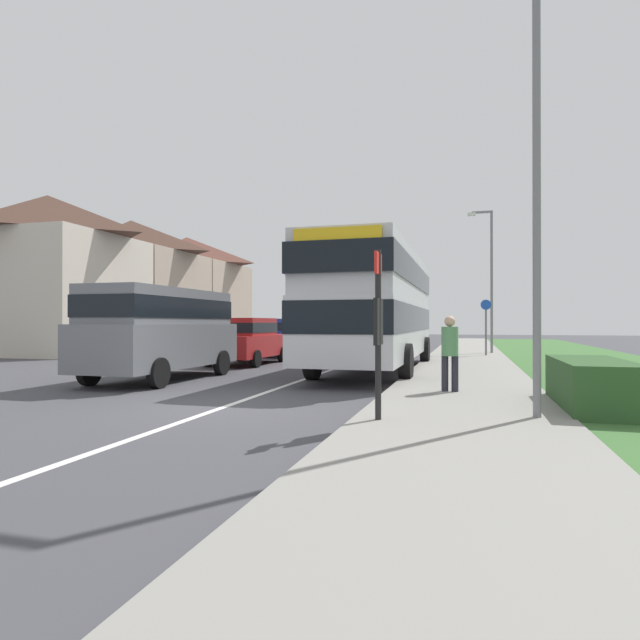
% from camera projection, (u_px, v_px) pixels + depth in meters
% --- Properties ---
extents(ground_plane, '(120.00, 120.00, 0.00)m').
position_uv_depth(ground_plane, '(226.00, 406.00, 9.69)').
color(ground_plane, '#424247').
extents(lane_marking_centre, '(0.14, 60.00, 0.01)m').
position_uv_depth(lane_marking_centre, '(334.00, 369.00, 17.39)').
color(lane_marking_centre, silver).
rests_on(lane_marking_centre, ground_plane).
extents(pavement_near_side, '(3.20, 68.00, 0.12)m').
position_uv_depth(pavement_near_side, '(466.00, 377.00, 14.33)').
color(pavement_near_side, gray).
rests_on(pavement_near_side, ground_plane).
extents(roadside_hedge, '(1.10, 2.93, 0.90)m').
position_uv_depth(roadside_hedge, '(592.00, 386.00, 8.98)').
color(roadside_hedge, '#2D5128').
rests_on(roadside_hedge, ground_plane).
extents(double_decker_bus, '(2.80, 10.64, 3.70)m').
position_uv_depth(double_decker_bus, '(377.00, 303.00, 16.71)').
color(double_decker_bus, '#BCBCC1').
rests_on(double_decker_bus, ground_plane).
extents(parked_van_grey, '(2.11, 5.27, 2.42)m').
position_uv_depth(parked_van_grey, '(162.00, 327.00, 14.14)').
color(parked_van_grey, slate).
rests_on(parked_van_grey, ground_plane).
extents(parked_car_red, '(2.00, 4.31, 1.69)m').
position_uv_depth(parked_car_red, '(246.00, 339.00, 19.43)').
color(parked_car_red, '#B21E1E').
rests_on(parked_car_red, ground_plane).
extents(parked_car_blue, '(1.93, 4.22, 1.70)m').
position_uv_depth(parked_car_blue, '(292.00, 336.00, 24.28)').
color(parked_car_blue, navy).
rests_on(parked_car_blue, ground_plane).
extents(parked_car_dark_green, '(1.92, 4.59, 1.66)m').
position_uv_depth(parked_car_dark_green, '(322.00, 334.00, 29.38)').
color(parked_car_dark_green, '#19472D').
rests_on(parked_car_dark_green, ground_plane).
extents(pedestrian_at_stop, '(0.34, 0.34, 1.67)m').
position_uv_depth(pedestrian_at_stop, '(450.00, 350.00, 10.86)').
color(pedestrian_at_stop, '#23232D').
rests_on(pedestrian_at_stop, ground_plane).
extents(bus_stop_sign, '(0.09, 0.52, 2.60)m').
position_uv_depth(bus_stop_sign, '(378.00, 322.00, 7.74)').
color(bus_stop_sign, black).
rests_on(bus_stop_sign, ground_plane).
extents(cycle_route_sign, '(0.44, 0.08, 2.52)m').
position_uv_depth(cycle_route_sign, '(486.00, 325.00, 22.82)').
color(cycle_route_sign, slate).
rests_on(cycle_route_sign, ground_plane).
extents(street_lamp_near, '(1.14, 0.20, 8.01)m').
position_uv_depth(street_lamp_near, '(530.00, 122.00, 7.96)').
color(street_lamp_near, slate).
rests_on(street_lamp_near, ground_plane).
extents(street_lamp_mid, '(1.14, 0.20, 6.77)m').
position_uv_depth(street_lamp_mid, '(489.00, 271.00, 24.76)').
color(street_lamp_mid, slate).
rests_on(street_lamp_mid, ground_plane).
extents(house_terrace_far_side, '(7.62, 19.90, 7.80)m').
position_uv_depth(house_terrace_far_side, '(131.00, 284.00, 32.44)').
color(house_terrace_far_side, beige).
rests_on(house_terrace_far_side, ground_plane).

